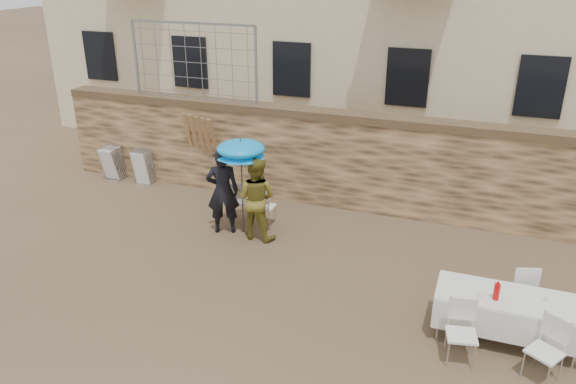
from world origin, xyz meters
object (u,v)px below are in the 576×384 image
(chair_stack_left, at_px, (118,160))
(chair_stack_right, at_px, (147,164))
(umbrella, at_px, (241,152))
(table_chair_front_left, at_px, (462,334))
(table_chair_front_right, at_px, (545,351))
(table_chair_back, at_px, (520,288))
(couple_chair_left, at_px, (235,201))
(banquet_table, at_px, (509,299))
(woman_dress, at_px, (256,198))
(soda_bottle, at_px, (497,292))
(couple_chair_right, at_px, (264,205))
(man_suit, at_px, (223,191))

(chair_stack_left, bearing_deg, chair_stack_right, 0.00)
(umbrella, height_order, table_chair_front_left, umbrella)
(umbrella, xyz_separation_m, table_chair_front_right, (5.73, -2.67, -1.33))
(table_chair_back, bearing_deg, couple_chair_left, -33.63)
(table_chair_front_right, bearing_deg, chair_stack_left, -171.45)
(couple_chair_left, distance_m, banquet_table, 6.12)
(table_chair_front_right, height_order, table_chair_back, same)
(woman_dress, relative_size, table_chair_front_right, 1.83)
(woman_dress, xyz_separation_m, table_chair_front_left, (4.28, -2.57, -0.40))
(soda_bottle, bearing_deg, chair_stack_right, 155.66)
(table_chair_front_right, distance_m, table_chair_back, 1.58)
(table_chair_front_right, bearing_deg, couple_chair_right, -177.55)
(table_chair_front_right, height_order, chair_stack_left, table_chair_front_right)
(table_chair_front_left, bearing_deg, couple_chair_left, 136.91)
(soda_bottle, bearing_deg, chair_stack_left, 157.74)
(soda_bottle, bearing_deg, banquet_table, 36.87)
(woman_dress, relative_size, chair_stack_left, 1.91)
(couple_chair_left, xyz_separation_m, couple_chair_right, (0.70, 0.00, 0.00))
(banquet_table, height_order, table_chair_front_right, table_chair_front_right)
(man_suit, relative_size, table_chair_front_left, 1.93)
(woman_dress, height_order, chair_stack_left, woman_dress)
(couple_chair_left, bearing_deg, man_suit, 58.49)
(table_chair_front_left, height_order, chair_stack_left, table_chair_front_left)
(chair_stack_left, distance_m, chair_stack_right, 0.90)
(man_suit, bearing_deg, couple_chair_right, -165.16)
(table_chair_back, bearing_deg, chair_stack_right, -36.64)
(couple_chair_right, height_order, table_chair_front_left, same)
(man_suit, height_order, couple_chair_right, man_suit)
(soda_bottle, height_order, table_chair_back, soda_bottle)
(table_chair_front_left, distance_m, chair_stack_left, 10.11)
(couple_chair_right, relative_size, table_chair_back, 1.00)
(couple_chair_right, height_order, soda_bottle, soda_bottle)
(woman_dress, relative_size, soda_bottle, 6.76)
(chair_stack_right, bearing_deg, couple_chair_right, -19.47)
(couple_chair_right, height_order, banquet_table, couple_chair_right)
(woman_dress, height_order, table_chair_front_left, woman_dress)
(chair_stack_right, bearing_deg, umbrella, -27.08)
(couple_chair_left, height_order, table_chair_front_right, same)
(couple_chair_right, height_order, chair_stack_right, couple_chair_right)
(couple_chair_left, xyz_separation_m, table_chair_front_right, (6.13, -3.12, 0.00))
(soda_bottle, distance_m, table_chair_front_left, 0.84)
(couple_chair_right, bearing_deg, table_chair_front_right, 151.52)
(table_chair_front_left, height_order, table_chair_front_right, same)
(woman_dress, xyz_separation_m, couple_chair_left, (-0.75, 0.55, -0.40))
(banquet_table, height_order, table_chair_front_left, table_chair_front_left)
(couple_chair_left, bearing_deg, chair_stack_left, -50.09)
(woman_dress, distance_m, table_chair_front_right, 5.98)
(couple_chair_right, distance_m, chair_stack_left, 4.92)
(couple_chair_left, relative_size, banquet_table, 0.46)
(table_chair_front_left, xyz_separation_m, chair_stack_left, (-9.06, 4.47, -0.02))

